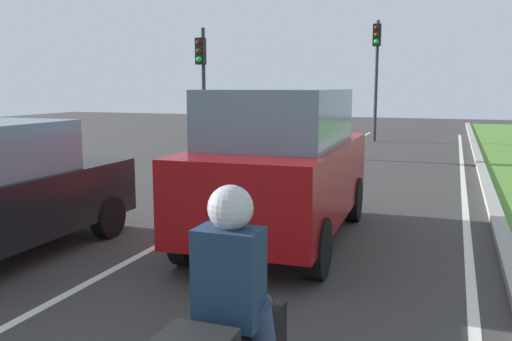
{
  "coord_description": "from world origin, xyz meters",
  "views": [
    {
      "loc": [
        3.31,
        1.71,
        2.32
      ],
      "look_at": [
        0.83,
        8.56,
        1.2
      ],
      "focal_mm": 38.38,
      "sensor_mm": 36.0,
      "label": 1
    }
  ],
  "objects": [
    {
      "name": "ground_plane",
      "position": [
        0.0,
        14.0,
        0.0
      ],
      "size": [
        60.0,
        60.0,
        0.0
      ],
      "primitive_type": "plane",
      "color": "#383533"
    },
    {
      "name": "lane_line_center",
      "position": [
        -0.7,
        14.0,
        0.0
      ],
      "size": [
        0.12,
        32.0,
        0.01
      ],
      "primitive_type": "cube",
      "color": "silver",
      "rests_on": "ground"
    },
    {
      "name": "lane_line_right_edge",
      "position": [
        3.6,
        14.0,
        0.0
      ],
      "size": [
        0.12,
        32.0,
        0.01
      ],
      "primitive_type": "cube",
      "color": "silver",
      "rests_on": "ground"
    },
    {
      "name": "curb_right",
      "position": [
        4.1,
        14.0,
        0.06
      ],
      "size": [
        0.24,
        48.0,
        0.12
      ],
      "primitive_type": "cube",
      "color": "#9E9B93",
      "rests_on": "ground"
    },
    {
      "name": "car_suv_ahead",
      "position": [
        0.92,
        9.45,
        1.17
      ],
      "size": [
        2.09,
        4.56,
        2.28
      ],
      "rotation": [
        0.0,
        0.0,
        0.03
      ],
      "color": "maroon",
      "rests_on": "ground"
    },
    {
      "name": "rider_person",
      "position": [
        2.08,
        4.67,
        1.19
      ],
      "size": [
        0.5,
        0.4,
        1.16
      ],
      "rotation": [
        0.0,
        0.0,
        -0.01
      ],
      "color": "#192D47",
      "rests_on": "ground"
    },
    {
      "name": "traffic_light_overhead_left",
      "position": [
        -5.0,
        19.15,
        2.88
      ],
      "size": [
        0.32,
        0.5,
        4.33
      ],
      "color": "#2D2D2D",
      "rests_on": "ground"
    },
    {
      "name": "traffic_light_far_median",
      "position": [
        0.13,
        25.31,
        3.45
      ],
      "size": [
        0.32,
        0.5,
        5.05
      ],
      "color": "#2D2D2D",
      "rests_on": "ground"
    }
  ]
}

